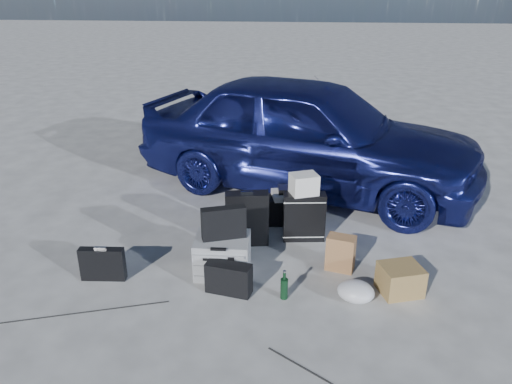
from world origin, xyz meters
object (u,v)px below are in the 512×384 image
duffel_bag (288,210)px  cardboard_box (400,279)px  suitcase_right (304,217)px  suitcase_left (247,219)px  car (307,134)px  pelican_case (223,255)px  green_bottle (284,285)px  briefcase (103,264)px

duffel_bag → cardboard_box: duffel_bag is taller
suitcase_right → cardboard_box: size_ratio=1.51×
suitcase_left → car: bearing=60.3°
pelican_case → suitcase_right: (0.76, 0.73, 0.08)m
suitcase_left → green_bottle: suitcase_left is taller
briefcase → green_bottle: 1.69m
car → suitcase_right: size_ratio=8.30×
pelican_case → cardboard_box: bearing=-8.1°
car → pelican_case: size_ratio=8.65×
briefcase → duffel_bag: (1.67, 1.34, -0.01)m
car → suitcase_left: 1.79m
suitcase_right → cardboard_box: (0.86, -0.91, -0.13)m
car → cardboard_box: 2.59m
briefcase → duffel_bag: size_ratio=0.67×
green_bottle → duffel_bag: bearing=90.6°
car → suitcase_left: bearing=178.0°
car → suitcase_left: (-0.61, -1.62, -0.45)m
pelican_case → suitcase_left: bearing=72.1°
car → briefcase: bearing=161.1°
car → briefcase: 3.11m
pelican_case → duffel_bag: bearing=60.7°
pelican_case → duffel_bag: pelican_case is taller
briefcase → suitcase_left: size_ratio=0.71×
duffel_bag → car: bearing=76.2°
car → suitcase_right: bearing=-162.0°
briefcase → suitcase_left: suitcase_left is taller
briefcase → green_bottle: briefcase is taller
car → cardboard_box: bearing=-141.9°
duffel_bag → suitcase_left: bearing=-131.3°
suitcase_right → briefcase: bearing=-159.3°
pelican_case → briefcase: 1.11m
suitcase_right → cardboard_box: 1.26m
car → suitcase_right: car is taller
duffel_bag → briefcase: bearing=-144.8°
car → duffel_bag: car is taller
green_bottle → suitcase_left: bearing=114.3°
suitcase_left → suitcase_right: (0.59, 0.15, -0.03)m
pelican_case → duffel_bag: size_ratio=0.82×
car → suitcase_left: car is taller
pelican_case → briefcase: size_ratio=1.23×
pelican_case → green_bottle: pelican_case is taller
cardboard_box → green_bottle: (-1.02, -0.19, 0.00)m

